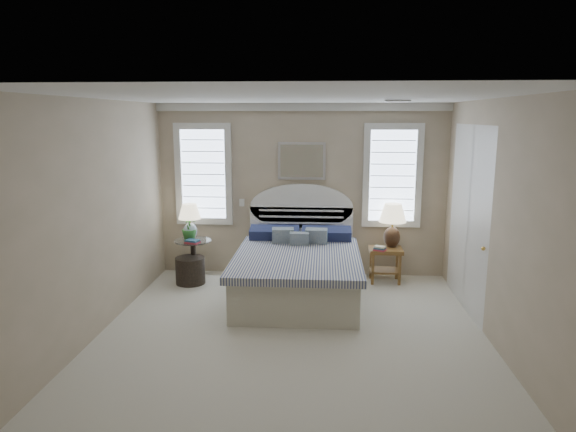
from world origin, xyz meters
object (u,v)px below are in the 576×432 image
at_px(lamp_left, 190,217).
at_px(lamp_right, 393,220).
at_px(nightstand_right, 385,257).
at_px(side_table_left, 193,255).
at_px(floor_pot, 190,270).
at_px(bed, 298,269).

xyz_separation_m(lamp_left, lamp_right, (3.10, 0.14, -0.03)).
relative_size(nightstand_right, lamp_right, 0.78).
bearing_deg(nightstand_right, lamp_right, 47.68).
xyz_separation_m(side_table_left, nightstand_right, (2.95, 0.10, -0.00)).
xyz_separation_m(nightstand_right, lamp_right, (0.10, 0.11, 0.56)).
distance_m(nightstand_right, floor_pot, 2.98).
xyz_separation_m(floor_pot, lamp_left, (-0.05, 0.25, 0.77)).
bearing_deg(nightstand_right, lamp_left, -179.37).
xyz_separation_m(bed, floor_pot, (-1.66, 0.41, -0.18)).
distance_m(nightstand_right, lamp_left, 3.06).
relative_size(floor_pot, lamp_right, 0.66).
bearing_deg(bed, lamp_right, 29.84).
height_order(bed, nightstand_right, bed).
bearing_deg(lamp_right, side_table_left, -176.03).
bearing_deg(lamp_right, floor_pot, -172.59).
xyz_separation_m(side_table_left, lamp_right, (3.05, 0.21, 0.56)).
height_order(nightstand_right, lamp_left, lamp_left).
distance_m(bed, nightstand_right, 1.47).
height_order(side_table_left, lamp_left, lamp_left).
distance_m(bed, side_table_left, 1.75).
bearing_deg(lamp_left, floor_pot, -79.79).
xyz_separation_m(floor_pot, lamp_right, (3.06, 0.40, 0.74)).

